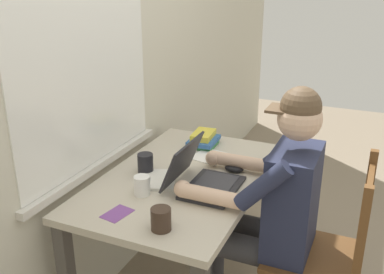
{
  "coord_description": "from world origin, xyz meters",
  "views": [
    {
      "loc": [
        -1.85,
        -0.86,
        1.72
      ],
      "look_at": [
        -0.01,
        -0.05,
        0.95
      ],
      "focal_mm": 41.87,
      "sensor_mm": 36.0,
      "label": 1
    }
  ],
  "objects_px": {
    "wooden_chair": "(326,257)",
    "coffee_mug_spare": "(146,163)",
    "seated_person": "(269,202)",
    "book_stack_main": "(203,139)",
    "laptop": "(201,177)",
    "coffee_mug_dark": "(161,219)",
    "computer_mouse": "(234,169)",
    "landscape_photo_print": "(117,214)",
    "coffee_mug_white": "(142,185)",
    "desk": "(184,194)"
  },
  "relations": [
    {
      "from": "coffee_mug_dark",
      "to": "landscape_photo_print",
      "type": "bearing_deg",
      "value": 82.75
    },
    {
      "from": "desk",
      "to": "coffee_mug_dark",
      "type": "relative_size",
      "value": 10.06
    },
    {
      "from": "desk",
      "to": "coffee_mug_white",
      "type": "xyz_separation_m",
      "value": [
        -0.25,
        0.09,
        0.15
      ]
    },
    {
      "from": "landscape_photo_print",
      "to": "coffee_mug_dark",
      "type": "bearing_deg",
      "value": -87.45
    },
    {
      "from": "coffee_mug_dark",
      "to": "seated_person",
      "type": "bearing_deg",
      "value": -35.75
    },
    {
      "from": "desk",
      "to": "coffee_mug_white",
      "type": "height_order",
      "value": "coffee_mug_white"
    },
    {
      "from": "laptop",
      "to": "landscape_photo_print",
      "type": "distance_m",
      "value": 0.44
    },
    {
      "from": "seated_person",
      "to": "wooden_chair",
      "type": "height_order",
      "value": "seated_person"
    },
    {
      "from": "seated_person",
      "to": "coffee_mug_dark",
      "type": "height_order",
      "value": "seated_person"
    },
    {
      "from": "computer_mouse",
      "to": "coffee_mug_white",
      "type": "height_order",
      "value": "coffee_mug_white"
    },
    {
      "from": "laptop",
      "to": "coffee_mug_white",
      "type": "bearing_deg",
      "value": 129.09
    },
    {
      "from": "landscape_photo_print",
      "to": "wooden_chair",
      "type": "bearing_deg",
      "value": -53.31
    },
    {
      "from": "wooden_chair",
      "to": "coffee_mug_spare",
      "type": "bearing_deg",
      "value": 90.92
    },
    {
      "from": "seated_person",
      "to": "coffee_mug_spare",
      "type": "bearing_deg",
      "value": 91.32
    },
    {
      "from": "coffee_mug_dark",
      "to": "book_stack_main",
      "type": "height_order",
      "value": "coffee_mug_dark"
    },
    {
      "from": "desk",
      "to": "coffee_mug_dark",
      "type": "height_order",
      "value": "coffee_mug_dark"
    },
    {
      "from": "wooden_chair",
      "to": "coffee_mug_white",
      "type": "distance_m",
      "value": 0.91
    },
    {
      "from": "laptop",
      "to": "book_stack_main",
      "type": "height_order",
      "value": "laptop"
    },
    {
      "from": "computer_mouse",
      "to": "landscape_photo_print",
      "type": "height_order",
      "value": "computer_mouse"
    },
    {
      "from": "wooden_chair",
      "to": "computer_mouse",
      "type": "xyz_separation_m",
      "value": [
        0.18,
        0.51,
        0.28
      ]
    },
    {
      "from": "coffee_mug_dark",
      "to": "book_stack_main",
      "type": "xyz_separation_m",
      "value": [
        0.9,
        0.19,
        -0.01
      ]
    },
    {
      "from": "desk",
      "to": "book_stack_main",
      "type": "height_order",
      "value": "book_stack_main"
    },
    {
      "from": "desk",
      "to": "wooden_chair",
      "type": "distance_m",
      "value": 0.75
    },
    {
      "from": "desk",
      "to": "book_stack_main",
      "type": "bearing_deg",
      "value": 8.72
    },
    {
      "from": "coffee_mug_white",
      "to": "coffee_mug_spare",
      "type": "height_order",
      "value": "coffee_mug_spare"
    },
    {
      "from": "desk",
      "to": "coffee_mug_spare",
      "type": "relative_size",
      "value": 10.33
    },
    {
      "from": "desk",
      "to": "book_stack_main",
      "type": "relative_size",
      "value": 5.92
    },
    {
      "from": "seated_person",
      "to": "book_stack_main",
      "type": "distance_m",
      "value": 0.68
    },
    {
      "from": "laptop",
      "to": "coffee_mug_dark",
      "type": "xyz_separation_m",
      "value": [
        -0.4,
        0.0,
        -0.0
      ]
    },
    {
      "from": "coffee_mug_white",
      "to": "coffee_mug_dark",
      "type": "height_order",
      "value": "coffee_mug_dark"
    },
    {
      "from": "wooden_chair",
      "to": "laptop",
      "type": "xyz_separation_m",
      "value": [
        -0.05,
        0.61,
        0.31
      ]
    },
    {
      "from": "desk",
      "to": "wooden_chair",
      "type": "relative_size",
      "value": 1.27
    },
    {
      "from": "desk",
      "to": "laptop",
      "type": "distance_m",
      "value": 0.21
    },
    {
      "from": "computer_mouse",
      "to": "coffee_mug_spare",
      "type": "distance_m",
      "value": 0.45
    },
    {
      "from": "laptop",
      "to": "computer_mouse",
      "type": "distance_m",
      "value": 0.25
    },
    {
      "from": "desk",
      "to": "book_stack_main",
      "type": "xyz_separation_m",
      "value": [
        0.42,
        0.06,
        0.14
      ]
    },
    {
      "from": "computer_mouse",
      "to": "book_stack_main",
      "type": "relative_size",
      "value": 0.49
    },
    {
      "from": "computer_mouse",
      "to": "coffee_mug_white",
      "type": "distance_m",
      "value": 0.51
    },
    {
      "from": "seated_person",
      "to": "laptop",
      "type": "bearing_deg",
      "value": 98.44
    },
    {
      "from": "laptop",
      "to": "landscape_photo_print",
      "type": "height_order",
      "value": "laptop"
    },
    {
      "from": "wooden_chair",
      "to": "book_stack_main",
      "type": "xyz_separation_m",
      "value": [
        0.45,
        0.79,
        0.3
      ]
    },
    {
      "from": "coffee_mug_dark",
      "to": "laptop",
      "type": "bearing_deg",
      "value": -0.09
    },
    {
      "from": "computer_mouse",
      "to": "landscape_photo_print",
      "type": "relative_size",
      "value": 0.77
    },
    {
      "from": "coffee_mug_dark",
      "to": "coffee_mug_spare",
      "type": "relative_size",
      "value": 1.03
    },
    {
      "from": "book_stack_main",
      "to": "seated_person",
      "type": "bearing_deg",
      "value": -130.98
    },
    {
      "from": "book_stack_main",
      "to": "laptop",
      "type": "bearing_deg",
      "value": -159.11
    },
    {
      "from": "coffee_mug_white",
      "to": "landscape_photo_print",
      "type": "xyz_separation_m",
      "value": [
        -0.2,
        0.01,
        -0.04
      ]
    },
    {
      "from": "computer_mouse",
      "to": "coffee_mug_dark",
      "type": "height_order",
      "value": "coffee_mug_dark"
    },
    {
      "from": "coffee_mug_dark",
      "to": "book_stack_main",
      "type": "bearing_deg",
      "value": 11.82
    },
    {
      "from": "seated_person",
      "to": "coffee_mug_dark",
      "type": "xyz_separation_m",
      "value": [
        -0.45,
        0.33,
        0.08
      ]
    }
  ]
}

